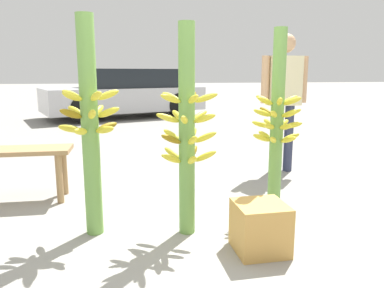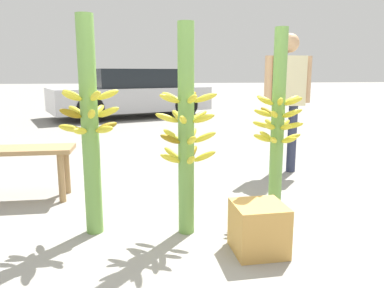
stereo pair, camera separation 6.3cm
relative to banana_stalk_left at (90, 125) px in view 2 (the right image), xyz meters
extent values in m
plane|color=gray|center=(0.72, -0.30, -0.80)|extent=(80.00, 80.00, 0.00)
cylinder|color=#6B9E47|center=(0.00, 0.00, -0.02)|extent=(0.12, 0.12, 1.56)
ellipsoid|color=gold|center=(0.06, -0.12, 0.21)|extent=(0.12, 0.17, 0.10)
ellipsoid|color=gold|center=(0.13, 0.02, 0.21)|extent=(0.17, 0.07, 0.10)
ellipsoid|color=gold|center=(0.02, 0.13, 0.21)|extent=(0.08, 0.18, 0.10)
ellipsoid|color=gold|center=(-0.12, 0.06, 0.21)|extent=(0.17, 0.12, 0.10)
ellipsoid|color=gold|center=(-0.10, -0.09, 0.21)|extent=(0.16, 0.15, 0.10)
ellipsoid|color=gold|center=(0.13, -0.01, 0.09)|extent=(0.17, 0.07, 0.10)
ellipsoid|color=gold|center=(0.06, 0.12, 0.09)|extent=(0.11, 0.17, 0.10)
ellipsoid|color=gold|center=(-0.10, 0.09, 0.09)|extent=(0.16, 0.15, 0.10)
ellipsoid|color=olive|center=(-0.12, -0.07, 0.09)|extent=(0.17, 0.13, 0.10)
ellipsoid|color=gold|center=(0.03, -0.13, 0.09)|extent=(0.08, 0.18, 0.10)
ellipsoid|color=gold|center=(0.10, -0.09, -0.02)|extent=(0.16, 0.15, 0.08)
ellipsoid|color=olive|center=(0.12, 0.07, -0.02)|extent=(0.17, 0.13, 0.08)
ellipsoid|color=gold|center=(-0.03, 0.13, -0.02)|extent=(0.08, 0.18, 0.08)
ellipsoid|color=gold|center=(-0.14, 0.01, -0.02)|extent=(0.17, 0.06, 0.08)
ellipsoid|color=gold|center=(-0.05, -0.13, -0.02)|extent=(0.11, 0.17, 0.08)
cylinder|color=#6B9E47|center=(0.67, -0.12, -0.05)|extent=(0.12, 0.12, 1.51)
ellipsoid|color=gold|center=(0.69, -0.26, 0.19)|extent=(0.07, 0.18, 0.10)
ellipsoid|color=gold|center=(0.80, -0.15, 0.19)|extent=(0.18, 0.07, 0.10)
ellipsoid|color=olive|center=(0.73, 0.00, 0.19)|extent=(0.12, 0.18, 0.10)
ellipsoid|color=gold|center=(0.58, -0.03, 0.19)|extent=(0.15, 0.16, 0.10)
ellipsoid|color=gold|center=(0.55, -0.18, 0.19)|extent=(0.18, 0.12, 0.10)
ellipsoid|color=gold|center=(0.78, -0.04, 0.05)|extent=(0.17, 0.14, 0.10)
ellipsoid|color=gold|center=(0.63, 0.00, 0.05)|extent=(0.10, 0.18, 0.10)
ellipsoid|color=gold|center=(0.54, -0.12, 0.05)|extent=(0.18, 0.04, 0.10)
ellipsoid|color=gold|center=(0.63, -0.25, 0.05)|extent=(0.10, 0.18, 0.10)
ellipsoid|color=gold|center=(0.78, -0.20, 0.05)|extent=(0.17, 0.14, 0.10)
ellipsoid|color=gold|center=(0.58, -0.03, -0.09)|extent=(0.15, 0.16, 0.11)
ellipsoid|color=olive|center=(0.55, -0.18, -0.09)|extent=(0.18, 0.11, 0.11)
ellipsoid|color=gold|center=(0.69, -0.25, -0.09)|extent=(0.06, 0.18, 0.11)
ellipsoid|color=gold|center=(0.80, -0.15, -0.09)|extent=(0.18, 0.08, 0.11)
ellipsoid|color=gold|center=(0.74, -0.01, -0.09)|extent=(0.12, 0.17, 0.11)
ellipsoid|color=gold|center=(0.55, -0.18, -0.23)|extent=(0.18, 0.11, 0.11)
ellipsoid|color=gold|center=(0.68, -0.25, -0.23)|extent=(0.06, 0.18, 0.11)
ellipsoid|color=gold|center=(0.80, -0.15, -0.23)|extent=(0.18, 0.08, 0.11)
ellipsoid|color=olive|center=(0.74, -0.01, -0.23)|extent=(0.13, 0.17, 0.11)
ellipsoid|color=gold|center=(0.58, -0.02, -0.23)|extent=(0.15, 0.16, 0.11)
cylinder|color=#6B9E47|center=(1.45, 0.10, -0.05)|extent=(0.11, 0.11, 1.51)
ellipsoid|color=gold|center=(1.49, 0.22, 0.15)|extent=(0.09, 0.16, 0.10)
ellipsoid|color=gold|center=(1.37, 0.19, 0.15)|extent=(0.14, 0.15, 0.10)
ellipsoid|color=gold|center=(1.34, 0.08, 0.15)|extent=(0.16, 0.08, 0.10)
ellipsoid|color=gold|center=(1.42, -0.01, 0.15)|extent=(0.09, 0.16, 0.10)
ellipsoid|color=gold|center=(1.54, 0.01, 0.15)|extent=(0.14, 0.15, 0.10)
ellipsoid|color=gold|center=(1.57, 0.13, 0.15)|extent=(0.16, 0.08, 0.10)
ellipsoid|color=gold|center=(1.58, 0.09, 0.05)|extent=(0.16, 0.06, 0.09)
ellipsoid|color=gold|center=(1.53, 0.20, 0.05)|extent=(0.13, 0.15, 0.09)
ellipsoid|color=olive|center=(1.40, 0.21, 0.05)|extent=(0.10, 0.16, 0.09)
ellipsoid|color=gold|center=(1.33, 0.12, 0.05)|extent=(0.16, 0.06, 0.09)
ellipsoid|color=gold|center=(1.38, 0.00, 0.05)|extent=(0.13, 0.15, 0.09)
ellipsoid|color=gold|center=(1.50, -0.01, 0.05)|extent=(0.10, 0.16, 0.09)
ellipsoid|color=gold|center=(1.36, 0.03, -0.05)|extent=(0.15, 0.13, 0.08)
ellipsoid|color=gold|center=(1.47, -0.02, -0.05)|extent=(0.07, 0.16, 0.08)
ellipsoid|color=gold|center=(1.57, 0.06, -0.05)|extent=(0.16, 0.10, 0.08)
ellipsoid|color=gold|center=(1.55, 0.18, -0.05)|extent=(0.15, 0.13, 0.08)
ellipsoid|color=gold|center=(1.44, 0.22, -0.05)|extent=(0.07, 0.16, 0.08)
ellipsoid|color=gold|center=(1.34, 0.15, -0.05)|extent=(0.16, 0.10, 0.08)
ellipsoid|color=gold|center=(1.52, 0.20, -0.15)|extent=(0.13, 0.15, 0.09)
ellipsoid|color=gold|center=(1.40, 0.21, -0.15)|extent=(0.11, 0.16, 0.09)
ellipsoid|color=gold|center=(1.33, 0.11, -0.15)|extent=(0.16, 0.06, 0.09)
ellipsoid|color=gold|center=(1.38, 0.00, -0.15)|extent=(0.13, 0.15, 0.09)
ellipsoid|color=gold|center=(1.51, -0.01, -0.15)|extent=(0.11, 0.16, 0.09)
ellipsoid|color=gold|center=(1.58, 0.09, -0.15)|extent=(0.16, 0.06, 0.09)
cylinder|color=#2D334C|center=(2.19, 1.38, -0.41)|extent=(0.11, 0.11, 0.79)
cylinder|color=#2D334C|center=(2.01, 1.38, -0.41)|extent=(0.11, 0.11, 0.79)
cube|color=beige|center=(2.10, 1.38, 0.27)|extent=(0.38, 0.17, 0.56)
cylinder|color=tan|center=(2.34, 1.38, 0.29)|extent=(0.09, 0.09, 0.53)
cylinder|color=tan|center=(1.86, 1.38, 0.29)|extent=(0.09, 0.09, 0.53)
sphere|color=tan|center=(2.10, 1.38, 0.69)|extent=(0.22, 0.22, 0.22)
cube|color=#99754C|center=(-0.77, 0.87, -0.33)|extent=(1.07, 0.39, 0.04)
cylinder|color=#99754C|center=(-0.33, 0.99, -0.58)|extent=(0.06, 0.06, 0.45)
cylinder|color=#99754C|center=(-0.34, 0.73, -0.58)|extent=(0.06, 0.06, 0.45)
cube|color=#B7B7BC|center=(0.36, 7.47, -0.32)|extent=(4.41, 2.95, 0.60)
cube|color=black|center=(0.52, 7.52, 0.22)|extent=(2.63, 2.25, 0.48)
cylinder|color=black|center=(-0.58, 6.31, -0.48)|extent=(0.68, 0.39, 0.65)
cylinder|color=black|center=(-1.08, 7.84, -0.48)|extent=(0.68, 0.39, 0.65)
cylinder|color=black|center=(1.81, 7.10, -0.48)|extent=(0.68, 0.39, 0.65)
cylinder|color=black|center=(1.31, 8.63, -0.48)|extent=(0.68, 0.39, 0.65)
cube|color=#C69347|center=(1.09, -0.51, -0.64)|extent=(0.33, 0.33, 0.33)
camera|label=1|loc=(0.19, -2.70, 0.36)|focal=35.00mm
camera|label=2|loc=(0.25, -2.71, 0.36)|focal=35.00mm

